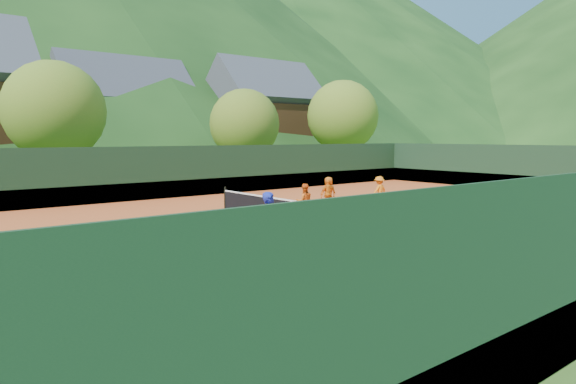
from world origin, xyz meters
TOP-DOWN VIEW (x-y plane):
  - ground at (0.00, 0.00)m, footprint 400.00×400.00m
  - clay_court at (0.00, 0.00)m, footprint 40.00×24.00m
  - mountain_far_right at (90.00, 150.00)m, footprint 260.00×260.00m
  - coach at (-4.30, -3.39)m, footprint 0.83×0.71m
  - student_a at (0.99, 1.22)m, footprint 0.92×0.84m
  - student_b at (4.13, 3.08)m, footprint 0.90×0.50m
  - student_c at (4.28, 3.20)m, footprint 0.88×0.71m
  - student_d at (7.18, 2.43)m, footprint 0.97×0.56m
  - tennis_ball_0 at (-7.87, -1.37)m, footprint 0.07×0.07m
  - tennis_ball_1 at (-9.26, -5.79)m, footprint 0.07×0.07m
  - tennis_ball_2 at (-5.39, -6.92)m, footprint 0.07×0.07m
  - tennis_ball_3 at (-1.27, -4.03)m, footprint 0.07×0.07m
  - tennis_ball_4 at (-2.46, -6.20)m, footprint 0.07×0.07m
  - tennis_ball_5 at (-4.88, -8.14)m, footprint 0.07×0.07m
  - tennis_ball_6 at (1.37, -1.06)m, footprint 0.07×0.07m
  - tennis_ball_7 at (-9.43, -2.53)m, footprint 0.07×0.07m
  - tennis_ball_8 at (-7.43, -6.66)m, footprint 0.07×0.07m
  - tennis_ball_9 at (-7.27, -7.62)m, footprint 0.07×0.07m
  - tennis_ball_10 at (2.79, -7.36)m, footprint 0.07×0.07m
  - tennis_ball_11 at (-3.25, -1.08)m, footprint 0.07×0.07m
  - tennis_ball_12 at (-8.38, -7.49)m, footprint 0.07×0.07m
  - tennis_ball_13 at (4.62, -1.42)m, footprint 0.07×0.07m
  - tennis_ball_14 at (-3.19, -7.58)m, footprint 0.07×0.07m
  - tennis_ball_15 at (-8.23, -9.26)m, footprint 0.07×0.07m
  - tennis_ball_16 at (-2.06, -3.96)m, footprint 0.07×0.07m
  - tennis_ball_17 at (-4.86, -6.60)m, footprint 0.07×0.07m
  - tennis_ball_18 at (-1.13, -6.85)m, footprint 0.07×0.07m
  - tennis_ball_19 at (-4.66, -8.67)m, footprint 0.07×0.07m
  - tennis_ball_20 at (6.27, -4.39)m, footprint 0.07×0.07m
  - tennis_ball_21 at (-6.53, -2.56)m, footprint 0.07×0.07m
  - tennis_ball_22 at (0.51, -1.07)m, footprint 0.07×0.07m
  - tennis_ball_23 at (-4.61, -4.95)m, footprint 0.07×0.07m
  - tennis_ball_24 at (5.59, -6.16)m, footprint 0.07×0.07m
  - court_lines at (0.00, 0.00)m, footprint 23.83×11.03m
  - tennis_net at (0.00, 0.00)m, footprint 0.10×12.07m
  - perimeter_fence at (0.00, 0.00)m, footprint 40.40×24.24m
  - ball_hopper at (-5.21, -4.79)m, footprint 0.57×0.57m
  - chalet_mid at (6.00, 34.00)m, footprint 12.65×8.82m
  - chalet_right at (20.00, 30.00)m, footprint 11.50×8.82m
  - tree_b at (-4.00, 20.00)m, footprint 6.40×6.40m
  - tree_c at (10.00, 19.00)m, footprint 5.60×5.60m
  - tree_d at (22.00, 20.00)m, footprint 6.80×6.80m

SIDE VIEW (x-z plane):
  - ground at x=0.00m, z-range 0.00..0.00m
  - clay_court at x=0.00m, z-range 0.00..0.02m
  - court_lines at x=0.00m, z-range 0.02..0.03m
  - tennis_ball_0 at x=-7.87m, z-range 0.02..0.09m
  - tennis_ball_1 at x=-9.26m, z-range 0.02..0.09m
  - tennis_ball_2 at x=-5.39m, z-range 0.02..0.09m
  - tennis_ball_3 at x=-1.27m, z-range 0.02..0.09m
  - tennis_ball_4 at x=-2.46m, z-range 0.02..0.09m
  - tennis_ball_5 at x=-4.88m, z-range 0.02..0.09m
  - tennis_ball_6 at x=1.37m, z-range 0.02..0.09m
  - tennis_ball_7 at x=-9.43m, z-range 0.02..0.09m
  - tennis_ball_8 at x=-7.43m, z-range 0.02..0.09m
  - tennis_ball_9 at x=-7.27m, z-range 0.02..0.09m
  - tennis_ball_10 at x=2.79m, z-range 0.02..0.09m
  - tennis_ball_11 at x=-3.25m, z-range 0.02..0.09m
  - tennis_ball_12 at x=-8.38m, z-range 0.02..0.09m
  - tennis_ball_13 at x=4.62m, z-range 0.02..0.09m
  - tennis_ball_14 at x=-3.19m, z-range 0.02..0.09m
  - tennis_ball_15 at x=-8.23m, z-range 0.02..0.09m
  - tennis_ball_16 at x=-2.06m, z-range 0.02..0.09m
  - tennis_ball_17 at x=-4.86m, z-range 0.02..0.09m
  - tennis_ball_18 at x=-1.13m, z-range 0.02..0.09m
  - tennis_ball_19 at x=-4.66m, z-range 0.02..0.09m
  - tennis_ball_20 at x=6.27m, z-range 0.02..0.09m
  - tennis_ball_21 at x=-6.53m, z-range 0.02..0.09m
  - tennis_ball_22 at x=0.51m, z-range 0.02..0.09m
  - tennis_ball_23 at x=-4.61m, z-range 0.02..0.09m
  - tennis_ball_24 at x=5.59m, z-range 0.02..0.09m
  - tennis_net at x=0.00m, z-range -0.03..1.07m
  - student_b at x=4.13m, z-range 0.02..1.48m
  - student_d at x=7.18m, z-range 0.02..1.51m
  - ball_hopper at x=-5.21m, z-range 0.27..1.27m
  - student_a at x=0.99m, z-range 0.02..1.56m
  - student_c at x=4.28m, z-range 0.02..1.57m
  - coach at x=-4.30m, z-range 0.02..1.95m
  - perimeter_fence at x=0.00m, z-range -0.23..2.77m
  - tree_c at x=10.00m, z-range 0.87..8.22m
  - chalet_mid at x=6.00m, z-range -0.74..10.72m
  - tree_b at x=-4.00m, z-range 0.99..9.39m
  - chalet_right at x=20.00m, z-range -0.70..11.21m
  - tree_d at x=22.00m, z-range 1.06..9.98m
  - mountain_far_right at x=90.00m, z-range 0.00..95.00m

